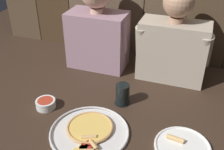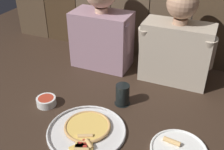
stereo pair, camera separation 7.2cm
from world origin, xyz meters
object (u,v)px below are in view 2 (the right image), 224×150
at_px(diner_left, 102,25).
at_px(diner_right, 177,41).
at_px(pizza_tray, 87,130).
at_px(dinner_plate, 178,150).
at_px(drinking_glass, 122,95).
at_px(dipping_bowl, 46,101).

distance_m(diner_left, diner_right, 0.48).
xyz_separation_m(pizza_tray, dinner_plate, (0.42, 0.05, -0.00)).
height_order(pizza_tray, diner_left, diner_left).
distance_m(pizza_tray, drinking_glass, 0.29).
height_order(drinking_glass, diner_left, diner_left).
relative_size(pizza_tray, drinking_glass, 3.21).
height_order(dinner_plate, diner_right, diner_right).
bearing_deg(pizza_tray, drinking_glass, 74.48).
relative_size(pizza_tray, dinner_plate, 1.50).
bearing_deg(diner_right, dinner_plate, -75.23).
distance_m(dinner_plate, diner_right, 0.64).
bearing_deg(drinking_glass, diner_right, 60.80).
xyz_separation_m(dinner_plate, diner_left, (-0.63, 0.58, 0.28)).
relative_size(dipping_bowl, diner_left, 0.17).
xyz_separation_m(dinner_plate, drinking_glass, (-0.35, 0.22, 0.05)).
xyz_separation_m(diner_left, diner_right, (0.48, -0.00, -0.03)).
bearing_deg(dipping_bowl, diner_right, 42.62).
height_order(pizza_tray, diner_right, diner_right).
height_order(pizza_tray, dinner_plate, dinner_plate).
bearing_deg(drinking_glass, dinner_plate, -32.70).
distance_m(drinking_glass, dipping_bowl, 0.41).
distance_m(pizza_tray, dinner_plate, 0.43).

